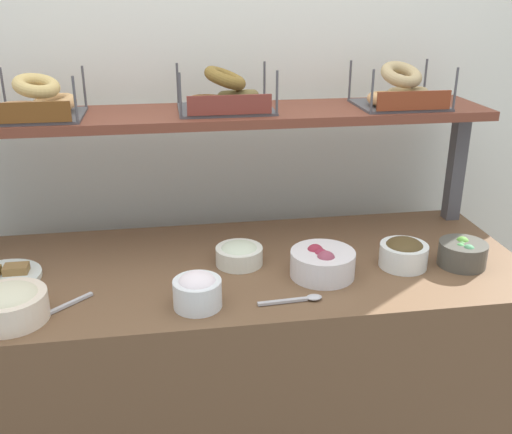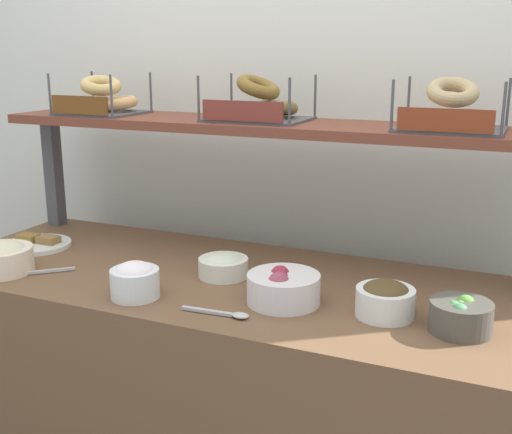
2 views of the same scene
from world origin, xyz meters
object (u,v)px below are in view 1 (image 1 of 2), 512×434
bowl_potato_salad (10,304)px  bagel_basket_sesame (400,92)px  bowl_cream_cheese (197,290)px  serving_spoon_near_plate (300,299)px  bowl_veggie_mix (462,253)px  bagel_basket_plain (38,103)px  bagel_basket_cinnamon_raisin (225,96)px  bowl_scallion_spread (239,254)px  bowl_beet_salad (322,263)px  serving_plate_white (2,276)px  serving_spoon_by_edge (54,310)px  bowl_chocolate_spread (404,253)px

bowl_potato_salad → bagel_basket_sesame: (1.21, 0.48, 0.43)m
bowl_cream_cheese → serving_spoon_near_plate: size_ratio=0.72×
bowl_veggie_mix → bowl_cream_cheese: 0.84m
bagel_basket_plain → bagel_basket_cinnamon_raisin: 0.58m
bagel_basket_plain → bagel_basket_sesame: bagel_basket_sesame is taller
bowl_potato_salad → bagel_basket_plain: bearing=85.0°
bagel_basket_plain → bagel_basket_cinnamon_raisin: bagel_basket_cinnamon_raisin is taller
bowl_scallion_spread → bagel_basket_plain: bearing=157.7°
bowl_scallion_spread → bowl_beet_salad: bearing=-26.8°
bowl_beet_salad → bagel_basket_cinnamon_raisin: 0.63m
serving_plate_white → serving_spoon_by_edge: 0.29m
bagel_basket_cinnamon_raisin → serving_spoon_by_edge: bearing=-137.2°
bowl_scallion_spread → bowl_chocolate_spread: bearing=-10.7°
bowl_scallion_spread → serving_plate_white: bearing=179.5°
bowl_chocolate_spread → serving_plate_white: bowl_chocolate_spread is taller
bowl_potato_salad → serving_spoon_by_edge: (0.10, 0.02, -0.04)m
bowl_potato_salad → serving_spoon_near_plate: 0.76m
serving_plate_white → bowl_veggie_mix: bearing=-5.0°
serving_spoon_by_edge → bagel_basket_cinnamon_raisin: bearing=42.8°
serving_spoon_by_edge → bagel_basket_cinnamon_raisin: bagel_basket_cinnamon_raisin is taller
serving_plate_white → bowl_scallion_spread: bearing=-0.5°
bowl_cream_cheese → bagel_basket_sesame: bearing=33.7°
bowl_veggie_mix → bowl_scallion_spread: (-0.68, 0.12, -0.01)m
bowl_chocolate_spread → serving_spoon_near_plate: (-0.36, -0.16, -0.04)m
bagel_basket_cinnamon_raisin → bowl_potato_salad: bearing=-141.2°
bowl_scallion_spread → bowl_beet_salad: (0.23, -0.12, 0.01)m
bowl_beet_salad → bagel_basket_sesame: bearing=46.3°
bowl_chocolate_spread → serving_spoon_by_edge: bearing=-173.3°
bowl_chocolate_spread → bagel_basket_sesame: (0.08, 0.34, 0.43)m
bowl_beet_salad → bowl_scallion_spread: bearing=153.2°
bowl_potato_salad → serving_plate_white: bowl_potato_salad is taller
bowl_scallion_spread → bagel_basket_cinnamon_raisin: (-0.01, 0.26, 0.44)m
bowl_beet_salad → bowl_chocolate_spread: 0.27m
bowl_potato_salad → serving_plate_white: (-0.08, 0.24, -0.04)m
bowl_veggie_mix → bagel_basket_sesame: bearing=105.9°
bowl_beet_salad → serving_plate_white: (-0.94, 0.12, -0.03)m
bagel_basket_sesame → bowl_beet_salad: bearing=-133.7°
serving_spoon_by_edge → bowl_veggie_mix: bearing=4.7°
bagel_basket_cinnamon_raisin → bagel_basket_sesame: bearing=-2.0°
bagel_basket_sesame → bowl_chocolate_spread: bearing=-103.5°
serving_spoon_near_plate → bagel_basket_sesame: bagel_basket_sesame is taller
serving_plate_white → serving_spoon_near_plate: bearing=-17.4°
bowl_cream_cheese → bagel_basket_cinnamon_raisin: size_ratio=0.43×
bowl_beet_salad → serving_plate_white: size_ratio=0.87×
bowl_veggie_mix → serving_spoon_near_plate: bearing=-165.3°
bowl_cream_cheese → bagel_basket_sesame: bagel_basket_sesame is taller
bowl_scallion_spread → bowl_veggie_mix: bearing=-9.6°
bagel_basket_plain → bowl_veggie_mix: bearing=-15.7°
bowl_potato_salad → serving_spoon_by_edge: bowl_potato_salad is taller
bowl_scallion_spread → serving_spoon_near_plate: size_ratio=0.81×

